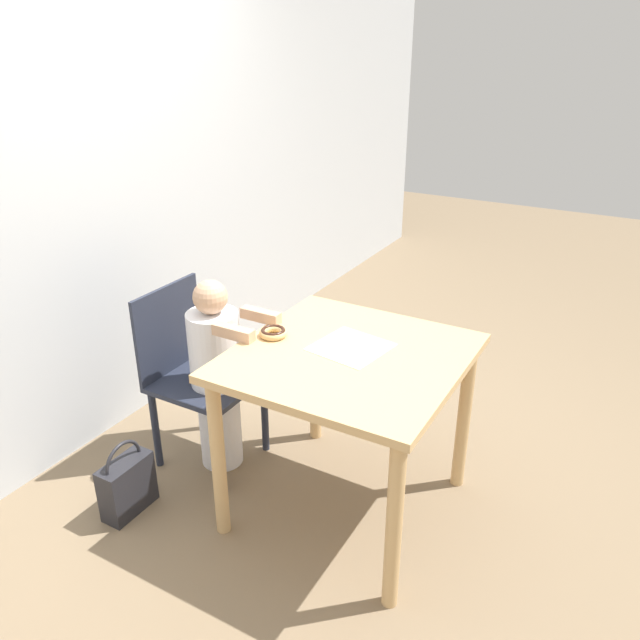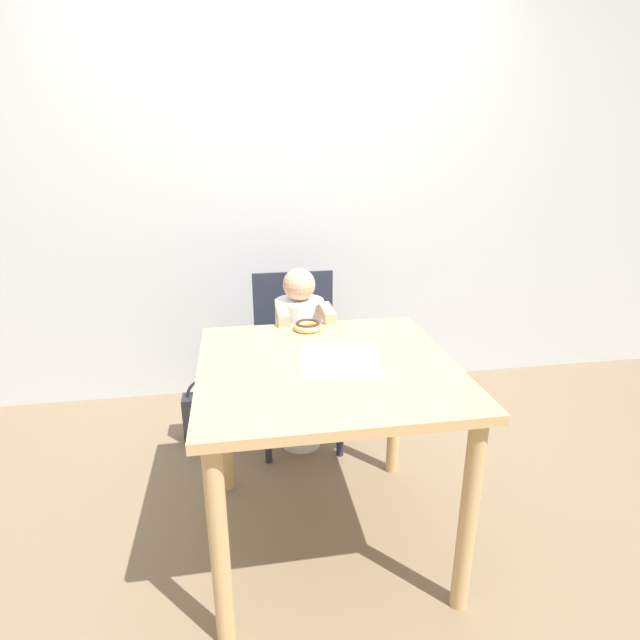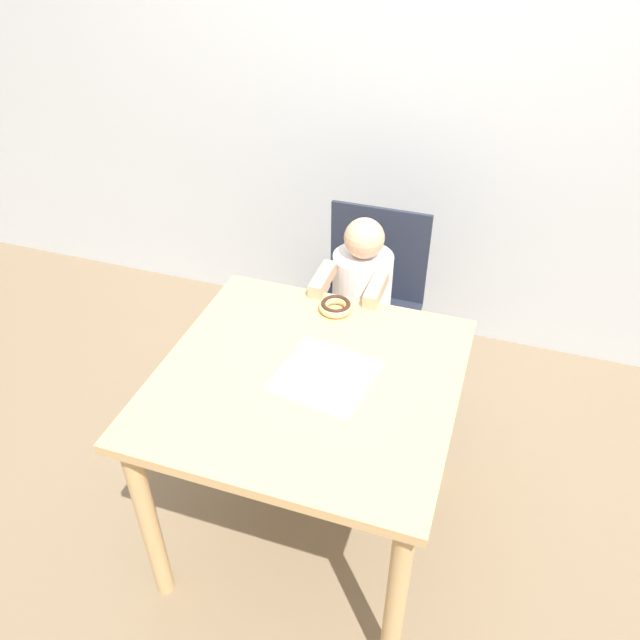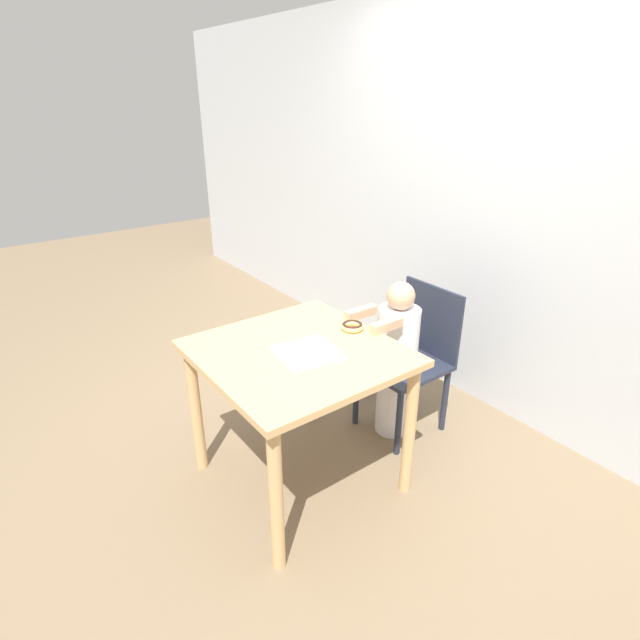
{
  "view_description": "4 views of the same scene",
  "coord_description": "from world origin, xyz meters",
  "px_view_note": "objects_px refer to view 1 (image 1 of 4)",
  "views": [
    {
      "loc": [
        -2.01,
        -1.0,
        1.95
      ],
      "look_at": [
        -0.0,
        0.13,
        0.9
      ],
      "focal_mm": 35.0,
      "sensor_mm": 36.0,
      "label": 1
    },
    {
      "loc": [
        -0.3,
        -1.62,
        1.52
      ],
      "look_at": [
        -0.0,
        0.13,
        0.9
      ],
      "focal_mm": 28.0,
      "sensor_mm": 36.0,
      "label": 2
    },
    {
      "loc": [
        0.49,
        -1.34,
        2.08
      ],
      "look_at": [
        -0.0,
        0.13,
        0.9
      ],
      "focal_mm": 35.0,
      "sensor_mm": 36.0,
      "label": 3
    },
    {
      "loc": [
        1.76,
        -1.17,
        1.9
      ],
      "look_at": [
        -0.0,
        0.13,
        0.9
      ],
      "focal_mm": 28.0,
      "sensor_mm": 36.0,
      "label": 4
    }
  ],
  "objects_px": {
    "chair": "(196,373)",
    "donut": "(273,332)",
    "handbag": "(127,484)",
    "child_figure": "(217,376)"
  },
  "relations": [
    {
      "from": "chair",
      "to": "donut",
      "type": "distance_m",
      "value": 0.57
    },
    {
      "from": "donut",
      "to": "handbag",
      "type": "bearing_deg",
      "value": 135.57
    },
    {
      "from": "chair",
      "to": "handbag",
      "type": "xyz_separation_m",
      "value": [
        -0.49,
        0.01,
        -0.32
      ]
    },
    {
      "from": "child_figure",
      "to": "handbag",
      "type": "distance_m",
      "value": 0.62
    },
    {
      "from": "donut",
      "to": "handbag",
      "type": "xyz_separation_m",
      "value": [
        -0.49,
        0.48,
        -0.66
      ]
    },
    {
      "from": "chair",
      "to": "child_figure",
      "type": "xyz_separation_m",
      "value": [
        0.0,
        -0.13,
        0.02
      ]
    },
    {
      "from": "chair",
      "to": "donut",
      "type": "bearing_deg",
      "value": -90.9
    },
    {
      "from": "chair",
      "to": "handbag",
      "type": "distance_m",
      "value": 0.59
    },
    {
      "from": "donut",
      "to": "handbag",
      "type": "height_order",
      "value": "donut"
    },
    {
      "from": "child_figure",
      "to": "chair",
      "type": "bearing_deg",
      "value": 90.0
    }
  ]
}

